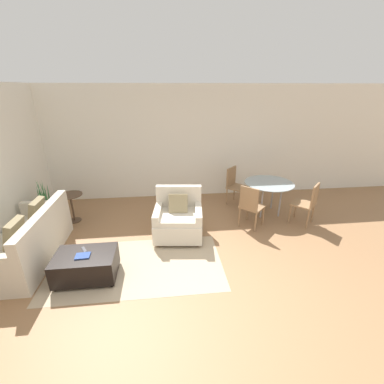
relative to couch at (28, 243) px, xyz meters
name	(u,v)px	position (x,y,z in m)	size (l,w,h in m)	color
ground_plane	(207,299)	(2.76, -1.22, -0.30)	(20.00, 20.00, 0.00)	#936B47
wall_back	(183,143)	(2.76, 2.49, 1.08)	(12.00, 0.06, 2.75)	white
area_rug	(137,265)	(1.77, -0.39, -0.30)	(2.71, 1.46, 0.01)	tan
couch	(28,243)	(0.00, 0.00, 0.00)	(0.87, 1.84, 0.89)	beige
armchair	(178,219)	(2.49, 0.44, 0.05)	(0.96, 0.91, 0.91)	beige
ottoman	(86,265)	(1.05, -0.58, -0.08)	(0.87, 0.59, 0.40)	black
book_stack	(83,256)	(1.04, -0.62, 0.12)	(0.21, 0.17, 0.02)	#2D478C
tv_remote_primary	(84,249)	(1.02, -0.46, 0.11)	(0.12, 0.16, 0.01)	#333338
potted_plant	(47,211)	(-0.22, 1.30, -0.06)	(0.38, 0.38, 0.97)	brown
side_table	(71,202)	(0.31, 1.28, 0.14)	(0.48, 0.48, 0.61)	#4C3828
dining_table	(269,186)	(4.53, 1.20, 0.34)	(1.06, 1.06, 0.73)	#99A8AD
dining_chair_near_left	(251,204)	(3.93, 0.59, 0.22)	(0.59, 0.59, 0.90)	#93704C
dining_chair_near_right	(308,201)	(5.13, 0.59, 0.22)	(0.59, 0.59, 0.90)	#93704C
dining_chair_far_left	(235,183)	(3.93, 1.80, 0.22)	(0.59, 0.59, 0.90)	#93704C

